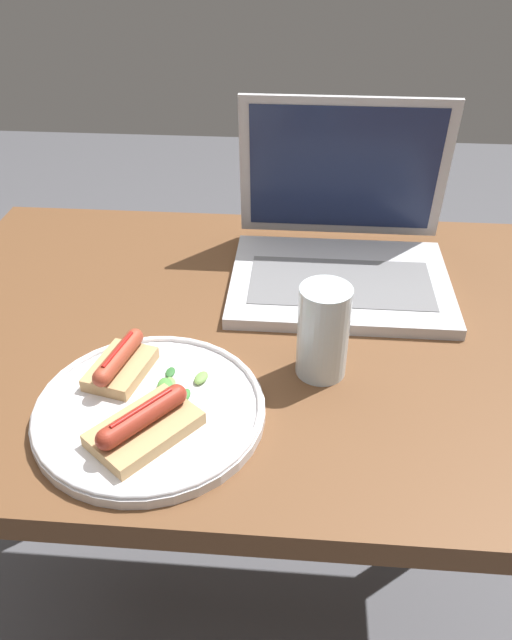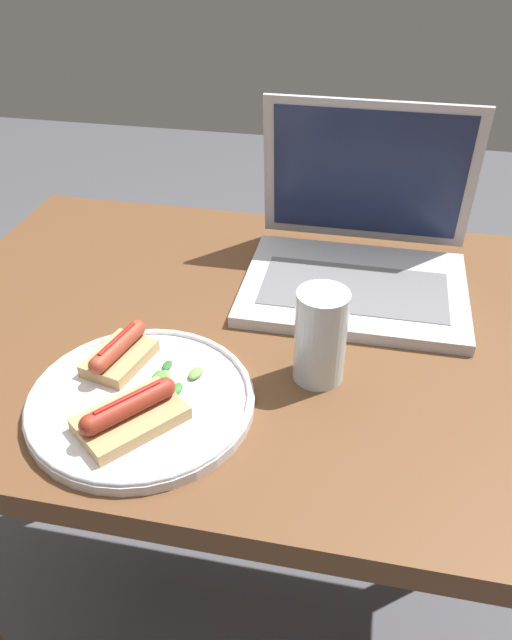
# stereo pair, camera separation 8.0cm
# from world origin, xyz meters

# --- Properties ---
(ground_plane) EXTENTS (6.00, 6.00, 0.00)m
(ground_plane) POSITION_xyz_m (0.00, 0.00, 0.00)
(ground_plane) COLOR #4C4C51
(desk) EXTENTS (1.07, 0.71, 0.76)m
(desk) POSITION_xyz_m (0.00, 0.00, 0.65)
(desk) COLOR brown
(desk) RESTS_ON ground_plane
(laptop) EXTENTS (0.34, 0.29, 0.26)m
(laptop) POSITION_xyz_m (0.09, 0.15, 0.81)
(laptop) COLOR #B7B7BC
(laptop) RESTS_ON desk
(plate) EXTENTS (0.27, 0.27, 0.02)m
(plate) POSITION_xyz_m (-0.14, -0.20, 0.77)
(plate) COLOR silver
(plate) RESTS_ON desk
(sausage_toast_left) EXTENTS (0.13, 0.14, 0.04)m
(sausage_toast_left) POSITION_xyz_m (-0.14, -0.24, 0.79)
(sausage_toast_left) COLOR tan
(sausage_toast_left) RESTS_ON plate
(sausage_toast_middle) EXTENTS (0.08, 0.11, 0.04)m
(sausage_toast_middle) POSITION_xyz_m (-0.19, -0.14, 0.79)
(sausage_toast_middle) COLOR tan
(sausage_toast_middle) RESTS_ON plate
(salad_pile) EXTENTS (0.07, 0.06, 0.01)m
(salad_pile) POSITION_xyz_m (-0.11, -0.16, 0.78)
(salad_pile) COLOR #709E4C
(salad_pile) RESTS_ON plate
(drinking_glass) EXTENTS (0.06, 0.06, 0.13)m
(drinking_glass) POSITION_xyz_m (0.06, -0.10, 0.83)
(drinking_glass) COLOR silver
(drinking_glass) RESTS_ON desk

